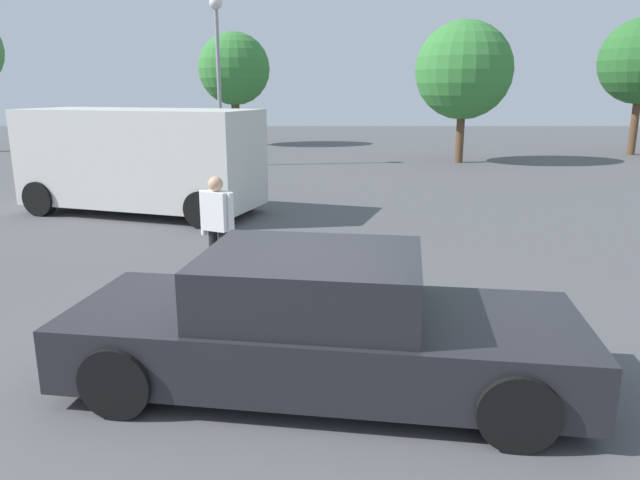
# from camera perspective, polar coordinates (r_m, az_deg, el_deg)

# --- Properties ---
(ground_plane) EXTENTS (80.00, 80.00, 0.00)m
(ground_plane) POSITION_cam_1_polar(r_m,az_deg,el_deg) (6.03, -3.79, -12.54)
(ground_plane) COLOR #515154
(sedan_foreground) EXTENTS (4.87, 2.38, 1.29)m
(sedan_foreground) POSITION_cam_1_polar(r_m,az_deg,el_deg) (5.56, -0.21, -8.21)
(sedan_foreground) COLOR #232328
(sedan_foreground) RESTS_ON ground_plane
(van_white) EXTENTS (5.57, 3.51, 2.29)m
(van_white) POSITION_cam_1_polar(r_m,az_deg,el_deg) (13.82, -17.02, 7.54)
(van_white) COLOR silver
(van_white) RESTS_ON ground_plane
(pedestrian) EXTENTS (0.52, 0.40, 1.54)m
(pedestrian) POSITION_cam_1_polar(r_m,az_deg,el_deg) (8.52, -10.01, 1.82)
(pedestrian) COLOR black
(pedestrian) RESTS_ON ground_plane
(light_post_near) EXTENTS (0.44, 0.44, 5.79)m
(light_post_near) POSITION_cam_1_polar(r_m,az_deg,el_deg) (21.95, -9.98, 17.41)
(light_post_near) COLOR gray
(light_post_near) RESTS_ON ground_plane
(tree_back_center) EXTENTS (3.44, 3.44, 5.38)m
(tree_back_center) POSITION_cam_1_polar(r_m,az_deg,el_deg) (30.04, -8.42, 15.93)
(tree_back_center) COLOR brown
(tree_back_center) RESTS_ON ground_plane
(tree_back_right) EXTENTS (3.56, 3.56, 5.16)m
(tree_back_right) POSITION_cam_1_polar(r_m,az_deg,el_deg) (23.22, 13.46, 15.55)
(tree_back_right) COLOR brown
(tree_back_right) RESTS_ON ground_plane
(tree_far_right) EXTENTS (3.46, 3.46, 5.56)m
(tree_far_right) POSITION_cam_1_polar(r_m,az_deg,el_deg) (28.62, 28.39, 14.85)
(tree_far_right) COLOR brown
(tree_far_right) RESTS_ON ground_plane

